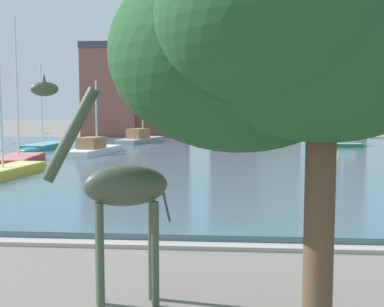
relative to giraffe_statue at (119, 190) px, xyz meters
name	(u,v)px	position (x,y,z in m)	size (l,w,h in m)	color
harbor_water	(220,158)	(1.35, 26.71, -2.12)	(78.31, 44.93, 0.30)	#476675
quay_edge_coping	(202,246)	(1.35, 4.00, -2.20)	(78.31, 0.50, 0.12)	#ADA89E
giraffe_statue	(119,190)	(0.00, 0.00, 0.00)	(2.48, 1.20, 4.44)	#3D4C38
sailboat_white	(97,150)	(-8.40, 28.42, -1.74)	(3.00, 8.35, 5.98)	white
sailboat_grey	(143,140)	(-6.95, 40.62, -1.69)	(4.16, 8.76, 8.46)	#939399
sailboat_green	(343,142)	(12.95, 38.37, -1.73)	(2.63, 6.85, 6.44)	#236B42
sailboat_yellow	(5,174)	(-9.63, 15.33, -1.86)	(2.32, 8.78, 7.56)	gold
sailboat_teal	(42,148)	(-14.12, 31.62, -1.86)	(2.17, 6.61, 7.68)	teal
sailboat_red	(20,160)	(-11.59, 21.52, -1.84)	(3.01, 6.47, 9.66)	red
shade_tree	(300,38)	(3.13, -1.32, 2.61)	(6.73, 5.70, 6.48)	brown
townhouse_wide_warehouse	(114,92)	(-12.94, 53.41, 3.71)	(6.95, 8.14, 11.92)	#8E5142
townhouse_end_terrace	(163,88)	(-6.61, 53.44, 4.17)	(6.64, 6.01, 12.84)	#8E5142
townhouse_tall_gabled	(233,91)	(2.41, 53.12, 3.68)	(5.58, 7.35, 11.85)	#8E5142
townhouse_corner_house	(276,84)	(7.96, 54.28, 4.58)	(5.58, 7.81, 13.66)	tan
townhouse_narrow_midrow	(338,85)	(15.54, 53.46, 4.48)	(6.25, 5.38, 13.46)	tan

